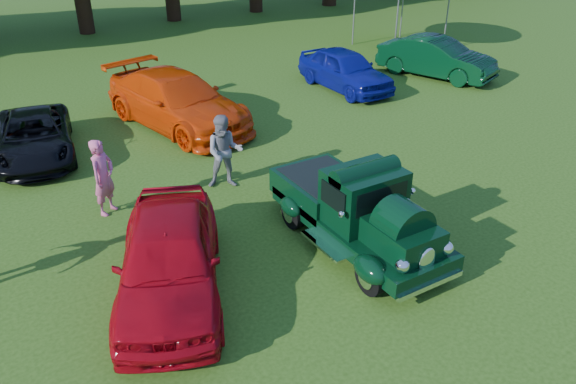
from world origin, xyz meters
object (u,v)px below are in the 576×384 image
back_car_black (34,137)px  back_car_blue (345,69)px  hero_pickup (356,211)px  spectator_pink (103,177)px  back_car_green (436,58)px  red_convertible (169,258)px  spectator_grey (225,152)px  back_car_orange (177,101)px

back_car_black → back_car_blue: 11.02m
hero_pickup → spectator_pink: size_ratio=2.51×
hero_pickup → back_car_green: hero_pickup is taller
back_car_black → back_car_green: bearing=9.0°
back_car_green → back_car_black: bearing=159.6°
red_convertible → back_car_blue: (9.97, 8.19, -0.03)m
red_convertible → spectator_grey: spectator_grey is taller
back_car_black → hero_pickup: bearing=-49.2°
back_car_green → spectator_pink: bearing=175.8°
spectator_grey → back_car_blue: bearing=58.6°
back_car_orange → hero_pickup: bearing=-98.5°
red_convertible → back_car_black: red_convertible is taller
back_car_blue → red_convertible: bearing=-141.2°
red_convertible → spectator_pink: 3.59m
hero_pickup → back_car_black: (-4.96, 8.13, -0.17)m
back_car_black → red_convertible: bearing=-72.9°
back_car_blue → spectator_pink: 11.16m
red_convertible → spectator_grey: bearing=73.7°
back_car_orange → back_car_blue: bearing=-10.3°
back_car_blue → spectator_grey: spectator_grey is taller
back_car_orange → back_car_blue: size_ratio=1.32×
red_convertible → back_car_blue: size_ratio=1.04×
red_convertible → spectator_grey: 4.30m
hero_pickup → spectator_grey: bearing=107.8°
red_convertible → spectator_grey: (2.71, 3.33, 0.17)m
back_car_black → spectator_pink: (0.84, -4.14, 0.31)m
back_car_orange → back_car_blue: (6.73, 0.34, -0.09)m
spectator_grey → red_convertible: bearing=-104.4°
back_car_blue → spectator_pink: bearing=-156.2°
hero_pickup → spectator_grey: size_ratio=2.41×
spectator_pink → red_convertible: bearing=-125.8°
back_car_blue → spectator_grey: 8.73m
red_convertible → back_car_black: 7.79m
back_car_blue → back_car_orange: bearing=-177.7°
back_car_blue → hero_pickup: bearing=-125.7°
back_car_black → back_car_orange: size_ratio=0.76×
hero_pickup → back_car_black: 9.52m
red_convertible → back_car_orange: bearing=90.5°
red_convertible → back_car_green: bearing=51.4°
back_car_black → back_car_orange: 4.28m
back_car_orange → spectator_grey: size_ratio=3.03×
back_car_green → spectator_grey: (-11.30, -4.26, 0.18)m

